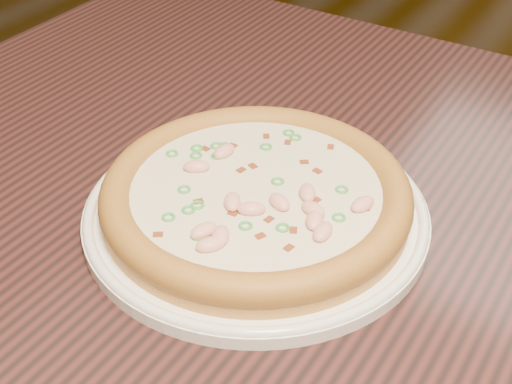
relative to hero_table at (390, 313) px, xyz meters
The scene contains 4 objects.
ground 0.90m from the hero_table, 98.31° to the left, with size 9.00×9.00×0.00m, color black.
hero_table is the anchor object (origin of this frame).
plate 0.17m from the hero_table, 157.38° to the right, with size 0.31×0.31×0.02m.
pizza 0.18m from the hero_table, 157.22° to the right, with size 0.27×0.27×0.03m.
Camera 1 is at (0.23, -1.09, 1.15)m, focal length 50.00 mm.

